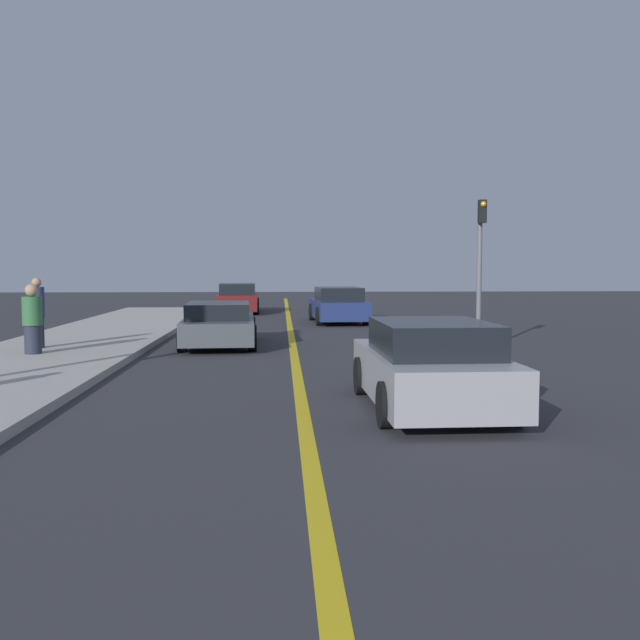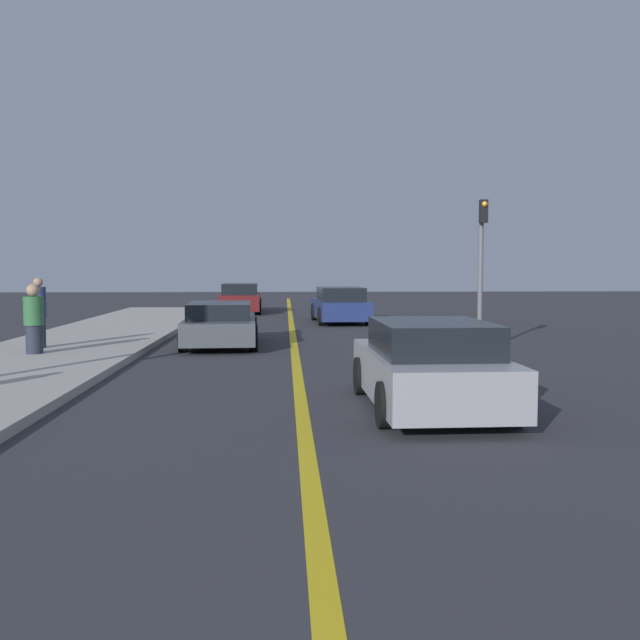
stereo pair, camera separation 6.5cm
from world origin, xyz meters
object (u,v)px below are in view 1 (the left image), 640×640
Objects in this scene: car_ahead_center at (219,324)px; traffic_light at (480,259)px; car_near_right_lane at (430,367)px; pedestrian_far_standing at (37,313)px; pedestrian_mid_group at (32,320)px; car_far_distant at (338,306)px; car_parked_left_lot at (238,299)px.

traffic_light is (6.49, -1.80, 1.72)m from car_ahead_center.
car_near_right_lane is 10.68m from pedestrian_far_standing.
car_ahead_center is 4.78m from pedestrian_mid_group.
car_near_right_lane is at bearing -37.13° from pedestrian_mid_group.
car_ahead_center is 8.51m from car_far_distant.
pedestrian_far_standing reaches higher than car_near_right_lane.
car_near_right_lane is 16.21m from car_far_distant.
pedestrian_far_standing reaches higher than car_parked_left_lot.
pedestrian_mid_group is 0.42× the size of traffic_light.
car_far_distant is at bearing 53.22° from pedestrian_mid_group.
car_parked_left_lot is at bearing 75.54° from pedestrian_far_standing.
car_far_distant is at bearing 105.95° from traffic_light.
traffic_light is at bearing -77.37° from car_far_distant.
car_parked_left_lot is 16.64m from pedestrian_mid_group.
car_parked_left_lot is (-0.30, 13.52, 0.07)m from car_ahead_center.
pedestrian_far_standing reaches higher than car_far_distant.
car_near_right_lane is 0.91× the size of car_parked_left_lot.
pedestrian_mid_group is 0.93× the size of pedestrian_far_standing.
car_parked_left_lot is 16.84m from traffic_light.
car_far_distant is 9.93m from traffic_light.
pedestrian_mid_group reaches higher than car_near_right_lane.
traffic_light reaches higher than car_parked_left_lot.
car_near_right_lane is 1.09× the size of traffic_light.
car_ahead_center is at bearing 20.55° from pedestrian_far_standing.
car_far_distant reaches higher than car_near_right_lane.
car_far_distant is 7.19m from car_parked_left_lot.
traffic_light is (10.41, 0.91, 1.38)m from pedestrian_mid_group.
car_far_distant is at bearing -56.83° from car_parked_left_lot.
car_near_right_lane is at bearing -41.15° from pedestrian_far_standing.
car_far_distant is 1.12× the size of traffic_light.
car_ahead_center is at bearing 34.68° from pedestrian_mid_group.
car_near_right_lane is 9.42m from car_ahead_center.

